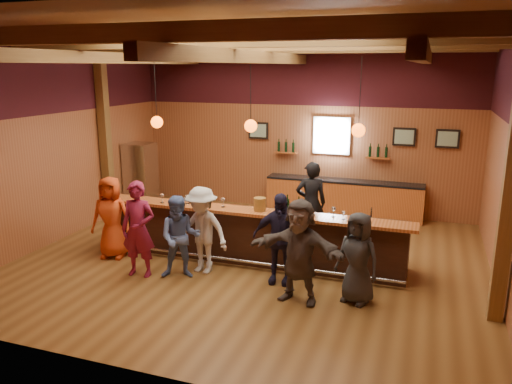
{
  "coord_description": "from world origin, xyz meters",
  "views": [
    {
      "loc": [
        3.17,
        -8.81,
        3.79
      ],
      "look_at": [
        0.0,
        0.3,
        1.35
      ],
      "focal_mm": 35.0,
      "sensor_mm": 36.0,
      "label": 1
    }
  ],
  "objects_px": {
    "customer_orange": "(111,217)",
    "ice_bucket": "(260,204)",
    "stainless_fridge": "(141,176)",
    "back_bar_cabinet": "(343,198)",
    "customer_redvest": "(138,229)",
    "bar_counter": "(254,234)",
    "bottle_a": "(287,206)",
    "customer_denim": "(180,237)",
    "customer_dark": "(358,258)",
    "customer_white": "(202,230)",
    "bartender": "(311,203)",
    "customer_brown": "(299,251)",
    "customer_navy": "(279,239)"
  },
  "relations": [
    {
      "from": "customer_orange",
      "to": "ice_bucket",
      "type": "relative_size",
      "value": 6.6
    },
    {
      "from": "stainless_fridge",
      "to": "back_bar_cabinet",
      "type": "bearing_deg",
      "value": 11.93
    },
    {
      "from": "customer_redvest",
      "to": "bar_counter",
      "type": "bearing_deg",
      "value": 35.22
    },
    {
      "from": "stainless_fridge",
      "to": "bottle_a",
      "type": "height_order",
      "value": "stainless_fridge"
    },
    {
      "from": "back_bar_cabinet",
      "to": "customer_denim",
      "type": "height_order",
      "value": "customer_denim"
    },
    {
      "from": "bar_counter",
      "to": "ice_bucket",
      "type": "bearing_deg",
      "value": -54.36
    },
    {
      "from": "stainless_fridge",
      "to": "customer_orange",
      "type": "relative_size",
      "value": 1.08
    },
    {
      "from": "customer_dark",
      "to": "ice_bucket",
      "type": "xyz_separation_m",
      "value": [
        -2.0,
        0.95,
        0.47
      ]
    },
    {
      "from": "ice_bucket",
      "to": "bottle_a",
      "type": "relative_size",
      "value": 0.73
    },
    {
      "from": "stainless_fridge",
      "to": "customer_white",
      "type": "distance_m",
      "value": 4.84
    },
    {
      "from": "back_bar_cabinet",
      "to": "customer_redvest",
      "type": "height_order",
      "value": "customer_redvest"
    },
    {
      "from": "customer_white",
      "to": "ice_bucket",
      "type": "height_order",
      "value": "customer_white"
    },
    {
      "from": "bartender",
      "to": "customer_orange",
      "type": "bearing_deg",
      "value": 9.48
    },
    {
      "from": "bar_counter",
      "to": "bartender",
      "type": "distance_m",
      "value": 1.56
    },
    {
      "from": "customer_white",
      "to": "ice_bucket",
      "type": "xyz_separation_m",
      "value": [
        0.91,
        0.66,
        0.41
      ]
    },
    {
      "from": "bartender",
      "to": "ice_bucket",
      "type": "bearing_deg",
      "value": 46.8
    },
    {
      "from": "ice_bucket",
      "to": "bottle_a",
      "type": "bearing_deg",
      "value": 5.74
    },
    {
      "from": "customer_denim",
      "to": "customer_white",
      "type": "bearing_deg",
      "value": 31.54
    },
    {
      "from": "customer_brown",
      "to": "bottle_a",
      "type": "bearing_deg",
      "value": 120.96
    },
    {
      "from": "customer_denim",
      "to": "customer_dark",
      "type": "xyz_separation_m",
      "value": [
        3.19,
        0.07,
        -0.01
      ]
    },
    {
      "from": "customer_dark",
      "to": "bottle_a",
      "type": "height_order",
      "value": "customer_dark"
    },
    {
      "from": "customer_navy",
      "to": "bar_counter",
      "type": "bearing_deg",
      "value": 125.32
    },
    {
      "from": "bartender",
      "to": "customer_denim",
      "type": "bearing_deg",
      "value": 33.81
    },
    {
      "from": "customer_orange",
      "to": "ice_bucket",
      "type": "height_order",
      "value": "customer_orange"
    },
    {
      "from": "customer_orange",
      "to": "bartender",
      "type": "height_order",
      "value": "bartender"
    },
    {
      "from": "bottle_a",
      "to": "customer_orange",
      "type": "bearing_deg",
      "value": -170.27
    },
    {
      "from": "ice_bucket",
      "to": "back_bar_cabinet",
      "type": "bearing_deg",
      "value": 76.02
    },
    {
      "from": "stainless_fridge",
      "to": "customer_brown",
      "type": "height_order",
      "value": "stainless_fridge"
    },
    {
      "from": "bar_counter",
      "to": "stainless_fridge",
      "type": "height_order",
      "value": "stainless_fridge"
    },
    {
      "from": "customer_denim",
      "to": "ice_bucket",
      "type": "distance_m",
      "value": 1.63
    },
    {
      "from": "bar_counter",
      "to": "customer_orange",
      "type": "bearing_deg",
      "value": -162.8
    },
    {
      "from": "customer_brown",
      "to": "bottle_a",
      "type": "height_order",
      "value": "customer_brown"
    },
    {
      "from": "customer_white",
      "to": "stainless_fridge",
      "type": "bearing_deg",
      "value": 142.34
    },
    {
      "from": "back_bar_cabinet",
      "to": "bartender",
      "type": "bearing_deg",
      "value": -97.84
    },
    {
      "from": "customer_redvest",
      "to": "customer_brown",
      "type": "bearing_deg",
      "value": -6.55
    },
    {
      "from": "bar_counter",
      "to": "bottle_a",
      "type": "xyz_separation_m",
      "value": [
        0.75,
        -0.25,
        0.72
      ]
    },
    {
      "from": "customer_navy",
      "to": "ice_bucket",
      "type": "relative_size",
      "value": 6.56
    },
    {
      "from": "bottle_a",
      "to": "bartender",
      "type": "bearing_deg",
      "value": 85.64
    },
    {
      "from": "customer_denim",
      "to": "customer_dark",
      "type": "bearing_deg",
      "value": -19.14
    },
    {
      "from": "customer_orange",
      "to": "customer_brown",
      "type": "relative_size",
      "value": 0.96
    },
    {
      "from": "customer_brown",
      "to": "customer_dark",
      "type": "height_order",
      "value": "customer_brown"
    },
    {
      "from": "customer_brown",
      "to": "bartender",
      "type": "height_order",
      "value": "bartender"
    },
    {
      "from": "customer_navy",
      "to": "customer_brown",
      "type": "xyz_separation_m",
      "value": [
        0.51,
        -0.6,
        0.04
      ]
    },
    {
      "from": "customer_denim",
      "to": "customer_navy",
      "type": "height_order",
      "value": "customer_navy"
    },
    {
      "from": "back_bar_cabinet",
      "to": "stainless_fridge",
      "type": "distance_m",
      "value": 5.43
    },
    {
      "from": "customer_orange",
      "to": "customer_white",
      "type": "height_order",
      "value": "customer_orange"
    },
    {
      "from": "back_bar_cabinet",
      "to": "customer_orange",
      "type": "bearing_deg",
      "value": -131.67
    },
    {
      "from": "customer_orange",
      "to": "stainless_fridge",
      "type": "bearing_deg",
      "value": 100.75
    },
    {
      "from": "bar_counter",
      "to": "customer_brown",
      "type": "height_order",
      "value": "customer_brown"
    },
    {
      "from": "customer_brown",
      "to": "ice_bucket",
      "type": "height_order",
      "value": "customer_brown"
    }
  ]
}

